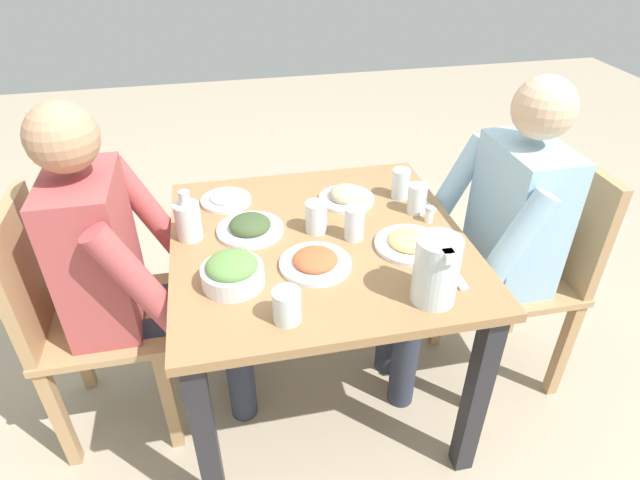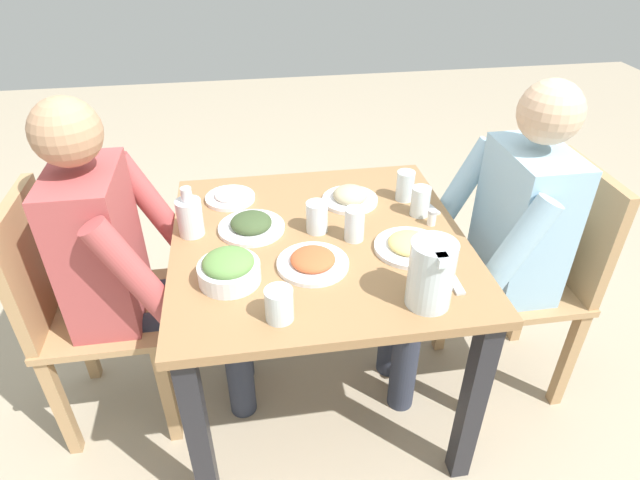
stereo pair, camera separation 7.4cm
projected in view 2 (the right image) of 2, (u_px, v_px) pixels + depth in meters
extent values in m
plane|color=tan|center=(319.00, 389.00, 2.06)|extent=(8.00, 8.00, 0.00)
cube|color=#997047|center=(319.00, 242.00, 1.68)|extent=(0.92, 0.92, 0.03)
cube|color=#232328|center=(472.00, 402.00, 1.59)|extent=(0.06, 0.06, 0.68)
cube|color=#232328|center=(398.00, 250.00, 2.26)|extent=(0.06, 0.06, 0.68)
cube|color=#232328|center=(199.00, 438.00, 1.49)|extent=(0.06, 0.06, 0.68)
cube|color=#232328|center=(206.00, 267.00, 2.15)|extent=(0.06, 0.06, 0.68)
cube|color=tan|center=(568.00, 359.00, 1.90)|extent=(0.04, 0.04, 0.45)
cube|color=tan|center=(523.00, 298.00, 2.17)|extent=(0.04, 0.04, 0.45)
cube|color=tan|center=(478.00, 370.00, 1.85)|extent=(0.04, 0.04, 0.45)
cube|color=tan|center=(444.00, 307.00, 2.13)|extent=(0.04, 0.04, 0.45)
cube|color=tan|center=(515.00, 283.00, 1.88)|extent=(0.40, 0.40, 0.03)
cube|color=tan|center=(579.00, 226.00, 1.78)|extent=(0.38, 0.04, 0.42)
cube|color=tan|center=(83.00, 334.00, 2.00)|extent=(0.04, 0.04, 0.45)
cube|color=tan|center=(61.00, 407.00, 1.72)|extent=(0.04, 0.04, 0.45)
cube|color=tan|center=(175.00, 324.00, 2.05)|extent=(0.04, 0.04, 0.45)
cube|color=tan|center=(167.00, 394.00, 1.77)|extent=(0.04, 0.04, 0.45)
cube|color=tan|center=(108.00, 312.00, 1.75)|extent=(0.40, 0.40, 0.03)
cube|color=tan|center=(30.00, 263.00, 1.61)|extent=(0.38, 0.04, 0.42)
cube|color=#9EC6E0|center=(523.00, 221.00, 1.73)|extent=(0.32, 0.20, 0.50)
sphere|color=#DBB28E|center=(551.00, 112.00, 1.52)|extent=(0.19, 0.19, 0.19)
cylinder|color=#2D3342|center=(465.00, 309.00, 1.79)|extent=(0.11, 0.38, 0.11)
cylinder|color=#2D3342|center=(405.00, 358.00, 1.88)|extent=(0.10, 0.10, 0.47)
cylinder|color=#9EC6E0|center=(512.00, 254.00, 1.54)|extent=(0.08, 0.23, 0.37)
cylinder|color=#2D3342|center=(447.00, 278.00, 1.93)|extent=(0.11, 0.38, 0.11)
cylinder|color=#2D3342|center=(392.00, 325.00, 2.02)|extent=(0.10, 0.10, 0.47)
cylinder|color=#9EC6E0|center=(461.00, 189.00, 1.86)|extent=(0.08, 0.23, 0.37)
cube|color=#B24C4C|center=(99.00, 246.00, 1.61)|extent=(0.32, 0.20, 0.50)
sphere|color=tan|center=(66.00, 132.00, 1.40)|extent=(0.19, 0.19, 0.19)
cylinder|color=#2D3342|center=(178.00, 294.00, 1.86)|extent=(0.11, 0.38, 0.11)
cylinder|color=#2D3342|center=(237.00, 330.00, 2.00)|extent=(0.10, 0.10, 0.47)
cylinder|color=#B24C4C|center=(151.00, 203.00, 1.78)|extent=(0.08, 0.23, 0.37)
cylinder|color=#2D3342|center=(175.00, 327.00, 1.72)|extent=(0.11, 0.38, 0.11)
cylinder|color=#2D3342|center=(239.00, 364.00, 1.86)|extent=(0.10, 0.10, 0.47)
cylinder|color=#B24C4C|center=(136.00, 276.00, 1.45)|extent=(0.08, 0.23, 0.37)
cylinder|color=silver|center=(431.00, 274.00, 1.36)|extent=(0.12, 0.12, 0.19)
cube|color=silver|center=(422.00, 254.00, 1.42)|extent=(0.02, 0.02, 0.11)
cube|color=silver|center=(442.00, 260.00, 1.27)|extent=(0.04, 0.03, 0.02)
cylinder|color=white|center=(229.00, 273.00, 1.47)|extent=(0.17, 0.17, 0.05)
ellipsoid|color=#608E47|center=(228.00, 262.00, 1.45)|extent=(0.14, 0.14, 0.06)
cylinder|color=white|center=(350.00, 200.00, 1.85)|extent=(0.19, 0.19, 0.01)
ellipsoid|color=#B7AD89|center=(350.00, 195.00, 1.84)|extent=(0.12, 0.12, 0.06)
cylinder|color=white|center=(230.00, 198.00, 1.87)|extent=(0.17, 0.17, 0.01)
ellipsoid|color=white|center=(230.00, 194.00, 1.86)|extent=(0.11, 0.11, 0.03)
cylinder|color=white|center=(410.00, 247.00, 1.61)|extent=(0.22, 0.22, 0.01)
ellipsoid|color=#E0C670|center=(410.00, 243.00, 1.60)|extent=(0.13, 0.13, 0.04)
cylinder|color=white|center=(313.00, 264.00, 1.54)|extent=(0.21, 0.21, 0.01)
ellipsoid|color=#CC5B33|center=(313.00, 259.00, 1.53)|extent=(0.13, 0.13, 0.04)
cylinder|color=white|center=(252.00, 228.00, 1.70)|extent=(0.21, 0.21, 0.01)
ellipsoid|color=#3D512D|center=(251.00, 223.00, 1.69)|extent=(0.13, 0.13, 0.05)
cylinder|color=silver|center=(420.00, 201.00, 1.76)|extent=(0.06, 0.06, 0.10)
cylinder|color=silver|center=(316.00, 217.00, 1.67)|extent=(0.07, 0.07, 0.10)
cylinder|color=silver|center=(354.00, 224.00, 1.63)|extent=(0.06, 0.06, 0.11)
cylinder|color=silver|center=(279.00, 304.00, 1.34)|extent=(0.07, 0.07, 0.09)
cylinder|color=silver|center=(405.00, 186.00, 1.84)|extent=(0.06, 0.06, 0.11)
cylinder|color=silver|center=(190.00, 218.00, 1.66)|extent=(0.08, 0.08, 0.12)
cylinder|color=#993333|center=(191.00, 224.00, 1.67)|extent=(0.07, 0.07, 0.07)
cylinder|color=silver|center=(186.00, 195.00, 1.61)|extent=(0.03, 0.03, 0.04)
cylinder|color=white|center=(432.00, 219.00, 1.72)|extent=(0.03, 0.03, 0.04)
cylinder|color=#B2B2B7|center=(433.00, 212.00, 1.71)|extent=(0.03, 0.03, 0.01)
cube|color=silver|center=(450.00, 275.00, 1.50)|extent=(0.17, 0.03, 0.01)
cube|color=silver|center=(423.00, 201.00, 1.85)|extent=(0.18, 0.07, 0.01)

